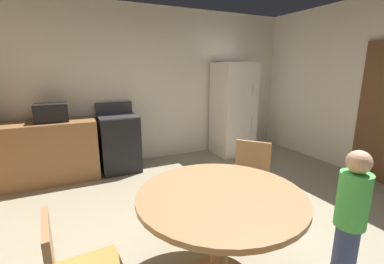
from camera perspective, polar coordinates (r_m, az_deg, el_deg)
ground_plane at (r=2.80m, az=8.38°, el=-22.68°), size 14.00×14.00×0.00m
wall_back at (r=4.85m, az=-10.05°, el=9.84°), size 5.99×0.12×2.70m
kitchen_counter at (r=4.46m, az=-31.20°, el=-4.04°), size 1.75×0.60×0.90m
oven_range at (r=4.48m, az=-15.50°, el=-2.22°), size 0.60×0.60×1.10m
refrigerator at (r=5.16m, az=8.83°, el=4.85°), size 0.68×0.68×1.76m
microwave at (r=4.31m, az=-28.15°, el=3.72°), size 0.44×0.32×0.26m
dining_table at (r=2.06m, az=6.14°, el=-16.88°), size 1.24×1.24×0.76m
chair_northeast at (r=2.98m, az=12.37°, el=-9.36°), size 0.56×0.56×0.87m
person_child at (r=2.37m, az=31.08°, el=-15.33°), size 0.29×0.29×1.09m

